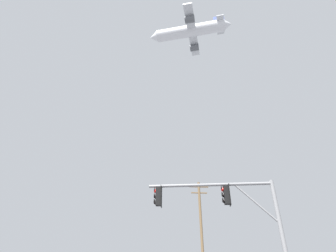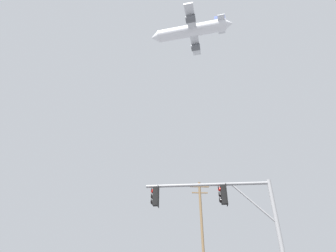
# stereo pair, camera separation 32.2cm
# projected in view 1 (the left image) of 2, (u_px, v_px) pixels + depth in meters

# --- Properties ---
(signal_pole_near) EXTENTS (6.12, 1.29, 5.76)m
(signal_pole_near) POSITION_uv_depth(u_px,v_px,m) (230.00, 210.00, 12.28)
(signal_pole_near) COLOR gray
(signal_pole_near) RESTS_ON ground
(utility_pole) EXTENTS (2.20, 0.28, 10.85)m
(utility_pole) POSITION_uv_depth(u_px,v_px,m) (201.00, 230.00, 27.25)
(utility_pole) COLOR brown
(utility_pole) RESTS_ON ground
(airplane) EXTENTS (19.73, 15.24, 5.45)m
(airplane) POSITION_uv_depth(u_px,v_px,m) (190.00, 31.00, 62.13)
(airplane) COLOR white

